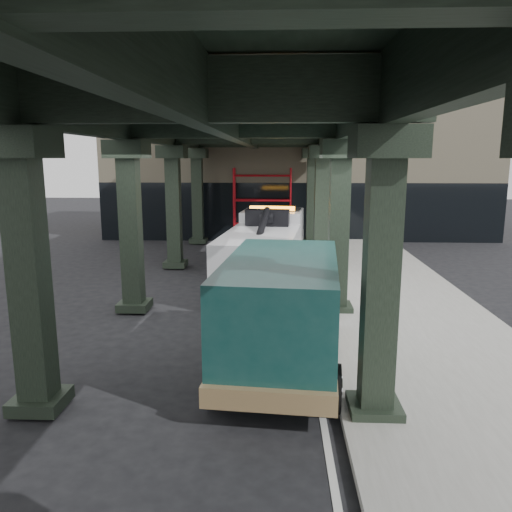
# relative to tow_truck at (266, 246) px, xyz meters

# --- Properties ---
(ground) EXTENTS (90.00, 90.00, 0.00)m
(ground) POSITION_rel_tow_truck_xyz_m (-0.44, -5.87, -1.35)
(ground) COLOR black
(ground) RESTS_ON ground
(sidewalk) EXTENTS (5.00, 40.00, 0.15)m
(sidewalk) POSITION_rel_tow_truck_xyz_m (4.06, -3.87, -1.27)
(sidewalk) COLOR gray
(sidewalk) RESTS_ON ground
(lane_stripe) EXTENTS (0.12, 38.00, 0.01)m
(lane_stripe) POSITION_rel_tow_truck_xyz_m (1.26, -3.87, -1.34)
(lane_stripe) COLOR silver
(lane_stripe) RESTS_ON ground
(viaduct) EXTENTS (7.40, 32.00, 6.40)m
(viaduct) POSITION_rel_tow_truck_xyz_m (-0.84, -3.87, 4.11)
(viaduct) COLOR black
(viaduct) RESTS_ON ground
(building) EXTENTS (22.00, 10.00, 8.00)m
(building) POSITION_rel_tow_truck_xyz_m (1.56, 14.13, 2.65)
(building) COLOR #C6B793
(building) RESTS_ON ground
(scaffolding) EXTENTS (3.08, 0.88, 4.00)m
(scaffolding) POSITION_rel_tow_truck_xyz_m (-0.44, 8.77, 0.76)
(scaffolding) COLOR red
(scaffolding) RESTS_ON ground
(tow_truck) EXTENTS (3.18, 8.61, 2.76)m
(tow_truck) POSITION_rel_tow_truck_xyz_m (0.00, 0.00, 0.00)
(tow_truck) COLOR black
(tow_truck) RESTS_ON ground
(towed_van) EXTENTS (2.91, 6.29, 2.48)m
(towed_van) POSITION_rel_tow_truck_xyz_m (0.55, -7.65, -0.01)
(towed_van) COLOR #103936
(towed_van) RESTS_ON ground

